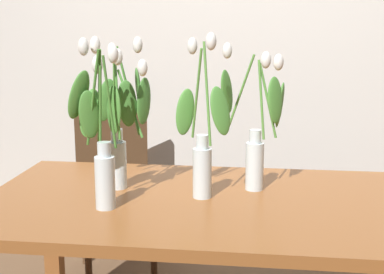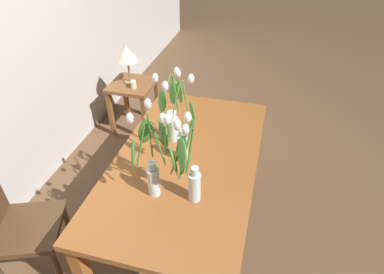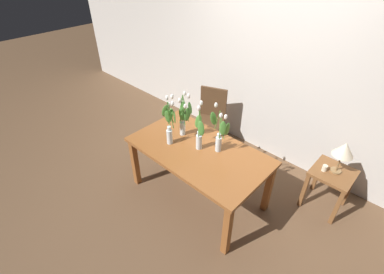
% 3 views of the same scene
% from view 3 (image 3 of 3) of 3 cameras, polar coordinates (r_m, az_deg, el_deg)
% --- Properties ---
extents(ground_plane, '(18.00, 18.00, 0.00)m').
position_cam_3_polar(ground_plane, '(3.62, 1.20, -11.80)').
color(ground_plane, brown).
extents(room_wall_rear, '(9.00, 0.10, 2.70)m').
position_cam_3_polar(room_wall_rear, '(3.88, 16.42, 14.44)').
color(room_wall_rear, beige).
rests_on(room_wall_rear, ground).
extents(dining_table, '(1.60, 0.90, 0.74)m').
position_cam_3_polar(dining_table, '(3.17, 1.35, -3.88)').
color(dining_table, brown).
rests_on(dining_table, ground).
extents(tulip_vase_0, '(0.20, 0.17, 0.57)m').
position_cam_3_polar(tulip_vase_0, '(3.12, -4.68, 2.65)').
color(tulip_vase_0, silver).
rests_on(tulip_vase_0, dining_table).
extents(tulip_vase_1, '(0.26, 0.14, 0.55)m').
position_cam_3_polar(tulip_vase_1, '(2.99, 5.72, 0.43)').
color(tulip_vase_1, silver).
rests_on(tulip_vase_1, dining_table).
extents(tulip_vase_2, '(0.23, 0.18, 0.59)m').
position_cam_3_polar(tulip_vase_2, '(3.03, 1.50, 0.47)').
color(tulip_vase_2, silver).
rests_on(tulip_vase_2, dining_table).
extents(tulip_vase_3, '(0.25, 0.20, 0.57)m').
position_cam_3_polar(tulip_vase_3, '(3.22, -1.71, 3.91)').
color(tulip_vase_3, silver).
rests_on(tulip_vase_3, dining_table).
extents(dining_chair, '(0.52, 0.52, 0.93)m').
position_cam_3_polar(dining_chair, '(4.15, 3.93, 4.48)').
color(dining_chair, '#4C331E').
rests_on(dining_chair, ground).
extents(side_table, '(0.44, 0.44, 0.55)m').
position_cam_3_polar(side_table, '(3.58, 26.85, -7.82)').
color(side_table, brown).
rests_on(side_table, ground).
extents(table_lamp, '(0.22, 0.22, 0.40)m').
position_cam_3_polar(table_lamp, '(3.34, 29.04, -2.37)').
color(table_lamp, olive).
rests_on(table_lamp, side_table).
extents(pillar_candle, '(0.06, 0.06, 0.07)m').
position_cam_3_polar(pillar_candle, '(3.44, 25.83, -5.83)').
color(pillar_candle, beige).
rests_on(pillar_candle, side_table).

